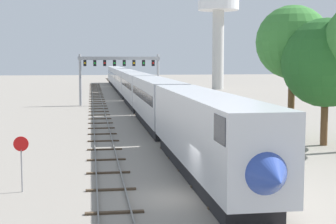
{
  "coord_description": "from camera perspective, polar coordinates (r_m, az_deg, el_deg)",
  "views": [
    {
      "loc": [
        -4.44,
        -23.93,
        6.76
      ],
      "look_at": [
        1.0,
        12.0,
        3.0
      ],
      "focal_mm": 54.45,
      "sensor_mm": 36.0,
      "label": 1
    }
  ],
  "objects": [
    {
      "name": "water_tower",
      "position": [
        116.94,
        5.67,
        11.55
      ],
      "size": [
        9.33,
        9.33,
        23.52
      ],
      "color": "beige",
      "rests_on": "ground"
    },
    {
      "name": "ground_plane",
      "position": [
        25.25,
        1.86,
        -9.62
      ],
      "size": [
        400.0,
        400.0,
        0.0
      ],
      "primitive_type": "plane",
      "color": "gray"
    },
    {
      "name": "trackside_tree_mid",
      "position": [
        43.91,
        13.78,
        7.56
      ],
      "size": [
        6.1,
        6.1,
        11.25
      ],
      "color": "brown",
      "rests_on": "ground"
    },
    {
      "name": "track_main",
      "position": [
        84.44,
        -4.21,
        1.35
      ],
      "size": [
        2.6,
        200.0,
        0.16
      ],
      "color": "slate",
      "rests_on": "ground"
    },
    {
      "name": "track_near",
      "position": [
        64.28,
        -7.72,
        -0.12
      ],
      "size": [
        2.6,
        160.0,
        0.16
      ],
      "color": "slate",
      "rests_on": "ground"
    },
    {
      "name": "trackside_tree_right",
      "position": [
        41.63,
        17.28,
        5.28
      ],
      "size": [
        6.96,
        6.96,
        9.99
      ],
      "color": "brown",
      "rests_on": "ground"
    },
    {
      "name": "passenger_train",
      "position": [
        84.86,
        -4.25,
        3.09
      ],
      "size": [
        3.04,
        133.56,
        4.8
      ],
      "color": "silver",
      "rests_on": "ground"
    },
    {
      "name": "stop_sign",
      "position": [
        26.99,
        -16.1,
        -4.76
      ],
      "size": [
        0.76,
        0.08,
        2.88
      ],
      "color": "gray",
      "rests_on": "ground"
    },
    {
      "name": "signal_gantry",
      "position": [
        75.86,
        -5.46,
        5.01
      ],
      "size": [
        12.1,
        0.49,
        7.53
      ],
      "color": "#999BA0",
      "rests_on": "ground"
    }
  ]
}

